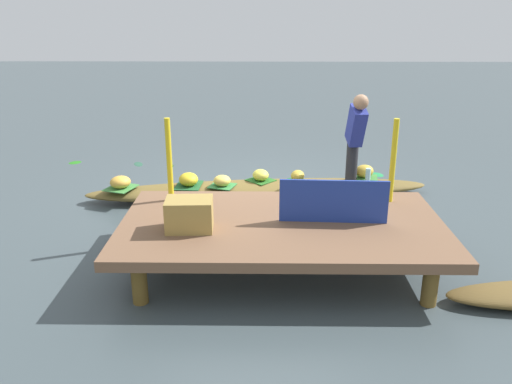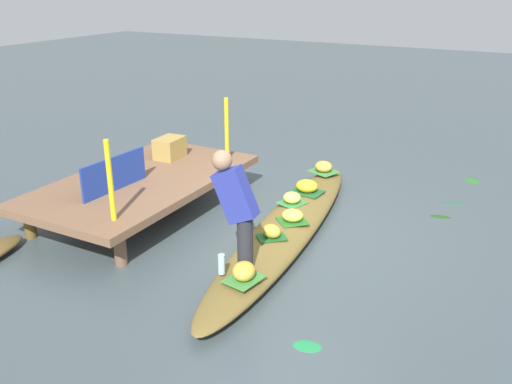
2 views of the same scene
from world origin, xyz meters
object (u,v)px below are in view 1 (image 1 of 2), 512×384
(banana_bunch_3, at_px, (120,182))
(market_banner, at_px, (334,201))
(banana_bunch_4, at_px, (188,179))
(banana_bunch_1, at_px, (261,175))
(water_bottle, at_px, (368,176))
(vendor_person, at_px, (356,132))
(produce_crate, at_px, (189,214))
(banana_bunch_2, at_px, (222,181))
(banana_bunch_0, at_px, (298,176))
(banana_bunch_5, at_px, (364,171))
(vendor_boat, at_px, (260,190))

(banana_bunch_3, bearing_deg, market_banner, 145.75)
(banana_bunch_3, height_order, banana_bunch_4, banana_bunch_4)
(banana_bunch_1, bearing_deg, water_bottle, 176.31)
(water_bottle, bearing_deg, vendor_person, -17.99)
(banana_bunch_3, height_order, water_bottle, water_bottle)
(banana_bunch_1, distance_m, banana_bunch_4, 1.00)
(water_bottle, bearing_deg, produce_crate, 46.10)
(produce_crate, bearing_deg, banana_bunch_2, -94.13)
(banana_bunch_3, relative_size, produce_crate, 0.63)
(banana_bunch_0, relative_size, banana_bunch_2, 0.98)
(banana_bunch_2, bearing_deg, water_bottle, -175.54)
(banana_bunch_0, xyz_separation_m, water_bottle, (-0.96, 0.07, 0.02))
(banana_bunch_2, height_order, banana_bunch_4, banana_bunch_4)
(banana_bunch_0, height_order, banana_bunch_5, banana_bunch_5)
(vendor_boat, relative_size, vendor_person, 3.87)
(vendor_person, distance_m, market_banner, 2.16)
(banana_bunch_1, height_order, banana_bunch_2, banana_bunch_1)
(vendor_boat, height_order, water_bottle, water_bottle)
(banana_bunch_0, height_order, produce_crate, produce_crate)
(banana_bunch_0, xyz_separation_m, vendor_person, (-0.76, 0.01, 0.62))
(banana_bunch_1, distance_m, banana_bunch_3, 1.90)
(banana_bunch_2, bearing_deg, market_banner, 123.66)
(vendor_person, distance_m, produce_crate, 3.01)
(banana_bunch_0, distance_m, banana_bunch_1, 0.51)
(banana_bunch_2, distance_m, banana_bunch_5, 2.03)
(market_banner, bearing_deg, water_bottle, -107.43)
(banana_bunch_0, relative_size, market_banner, 0.21)
(banana_bunch_2, bearing_deg, vendor_boat, -161.38)
(banana_bunch_1, height_order, banana_bunch_5, banana_bunch_5)
(banana_bunch_0, xyz_separation_m, banana_bunch_5, (-0.95, -0.18, 0.01))
(banana_bunch_3, bearing_deg, banana_bunch_0, -172.11)
(banana_bunch_4, bearing_deg, banana_bunch_3, 7.32)
(banana_bunch_1, xyz_separation_m, market_banner, (-0.72, 2.11, 0.40))
(water_bottle, relative_size, produce_crate, 0.47)
(produce_crate, bearing_deg, vendor_boat, -106.29)
(vendor_boat, xyz_separation_m, banana_bunch_2, (0.50, 0.17, 0.19))
(banana_bunch_1, xyz_separation_m, banana_bunch_2, (0.52, 0.25, -0.00))
(banana_bunch_3, xyz_separation_m, market_banner, (-2.59, 1.76, 0.39))
(banana_bunch_5, xyz_separation_m, market_banner, (0.74, 2.27, 0.39))
(vendor_person, relative_size, water_bottle, 5.86)
(banana_bunch_2, distance_m, produce_crate, 2.10)
(vendor_boat, bearing_deg, banana_bunch_3, 2.11)
(vendor_person, relative_size, produce_crate, 2.78)
(banana_bunch_2, xyz_separation_m, water_bottle, (-1.99, -0.16, 0.03))
(banana_bunch_4, bearing_deg, banana_bunch_1, -166.27)
(banana_bunch_1, relative_size, water_bottle, 1.23)
(water_bottle, xyz_separation_m, market_banner, (0.74, 2.02, 0.38))
(banana_bunch_4, distance_m, water_bottle, 2.44)
(banana_bunch_2, bearing_deg, banana_bunch_1, -154.28)
(banana_bunch_3, distance_m, vendor_person, 3.21)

